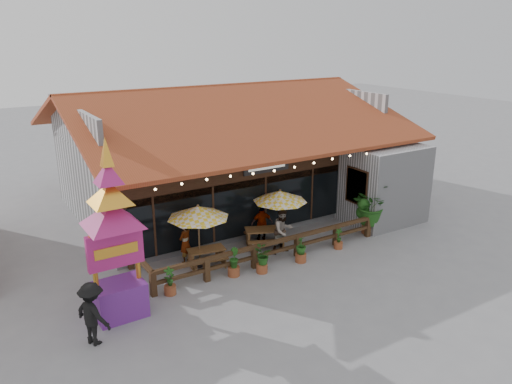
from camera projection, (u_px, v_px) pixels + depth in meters
ground at (300, 249)px, 20.57m from camera, size 100.00×100.00×0.00m
restaurant_building at (227, 162)px, 25.37m from camera, size 15.50×14.73×6.09m
patio_railing at (257, 249)px, 19.03m from camera, size 10.00×2.60×0.92m
umbrella_left at (198, 212)px, 18.45m from camera, size 2.72×2.72×2.48m
umbrella_right at (280, 196)px, 20.43m from camera, size 2.39×2.39×2.41m
picnic_table_left at (206, 254)px, 19.00m from camera, size 1.56×1.40×0.67m
picnic_table_right at (265, 234)px, 20.67m from camera, size 2.03×1.91×0.78m
thai_sign_tower at (112, 219)px, 14.76m from camera, size 2.31×2.31×6.15m
tropical_plant at (370, 205)px, 21.81m from camera, size 2.15×2.12×2.25m
diner_a at (185, 243)px, 19.12m from camera, size 0.71×0.62×1.64m
diner_b at (283, 231)px, 19.93m from camera, size 0.95×0.76×1.90m
diner_c at (262, 223)px, 21.16m from camera, size 1.00×0.63×1.58m
pedestrian at (92, 314)px, 14.07m from camera, size 1.18×1.41×1.90m
planter_a at (170, 283)px, 16.89m from camera, size 0.41×0.41×1.00m
planter_b at (234, 263)px, 18.16m from camera, size 0.44×0.45×1.08m
planter_c at (262, 258)px, 18.37m from camera, size 0.81×0.83×1.03m
planter_d at (301, 250)px, 19.26m from camera, size 0.55×0.55×1.06m
planter_e at (339, 240)px, 20.49m from camera, size 0.36×0.36×0.88m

